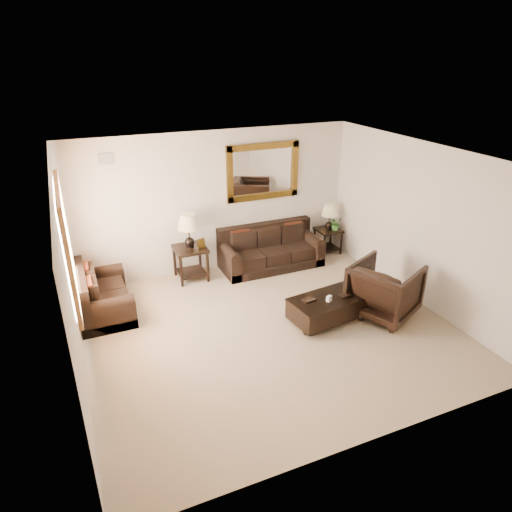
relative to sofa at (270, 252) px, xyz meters
name	(u,v)px	position (x,y,z in m)	size (l,w,h in m)	color
room	(270,250)	(-0.98, -2.10, 1.05)	(5.51, 5.01, 2.71)	#83735A
window	(67,244)	(-3.68, -1.20, 1.25)	(0.07, 1.96, 1.66)	white
mirror	(263,172)	(0.00, 0.36, 1.55)	(1.50, 0.06, 1.10)	#45300D
air_vent	(106,159)	(-2.88, 0.38, 2.05)	(0.25, 0.02, 0.18)	#999999
sofa	(270,252)	(0.00, 0.00, 0.00)	(2.01, 0.87, 0.82)	black
loveseat	(100,297)	(-3.34, -0.58, 0.00)	(0.84, 1.42, 0.80)	black
end_table_left	(189,237)	(-1.62, 0.06, 0.55)	(0.59, 0.59, 1.30)	black
end_table_right	(329,222)	(1.42, 0.11, 0.40)	(0.49, 0.49, 1.07)	black
coffee_table	(328,306)	(-0.02, -2.25, -0.04)	(1.30, 0.81, 0.52)	black
armchair	(385,288)	(0.92, -2.44, 0.20)	(0.97, 0.91, 1.00)	black
potted_plant	(335,225)	(1.53, 0.03, 0.35)	(0.27, 0.29, 0.23)	#2C5A1F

